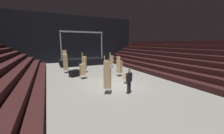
{
  "coord_description": "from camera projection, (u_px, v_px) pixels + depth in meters",
  "views": [
    {
      "loc": [
        -4.67,
        -9.26,
        3.36
      ],
      "look_at": [
        0.03,
        0.4,
        1.4
      ],
      "focal_mm": 21.37,
      "sensor_mm": 36.0,
      "label": 1
    }
  ],
  "objects": [
    {
      "name": "chair_stack_mid_centre",
      "position": [
        119.0,
        66.0,
        13.39
      ],
      "size": [
        0.58,
        0.58,
        2.05
      ],
      "rotation": [
        0.0,
        0.0,
        5.13
      ],
      "color": "#B2B5BA",
      "rests_on": "ground_plane"
    },
    {
      "name": "chair_stack_rear_right",
      "position": [
        106.0,
        67.0,
        12.67
      ],
      "size": [
        0.58,
        0.58,
        2.14
      ],
      "rotation": [
        0.0,
        0.0,
        4.32
      ],
      "color": "#B2B5BA",
      "rests_on": "ground_plane"
    },
    {
      "name": "man_with_tie",
      "position": [
        129.0,
        80.0,
        8.8
      ],
      "size": [
        0.56,
        0.37,
        1.68
      ],
      "rotation": [
        0.0,
        0.0,
        3.55
      ],
      "color": "black",
      "rests_on": "ground_plane"
    },
    {
      "name": "chair_stack_front_right",
      "position": [
        107.0,
        78.0,
        8.72
      ],
      "size": [
        0.61,
        0.61,
        2.22
      ],
      "rotation": [
        0.0,
        0.0,
        5.72
      ],
      "color": "#B2B5BA",
      "rests_on": "ground_plane"
    },
    {
      "name": "stage_riser",
      "position": [
        82.0,
        61.0,
        20.43
      ],
      "size": [
        6.34,
        2.71,
        4.95
      ],
      "color": "black",
      "rests_on": "ground_plane"
    },
    {
      "name": "chair_stack_mid_right",
      "position": [
        65.0,
        62.0,
        14.78
      ],
      "size": [
        0.45,
        0.45,
        2.56
      ],
      "rotation": [
        0.0,
        0.0,
        3.16
      ],
      "color": "#B2B5BA",
      "rests_on": "ground_plane"
    },
    {
      "name": "ground_plane",
      "position": [
        114.0,
        85.0,
        10.81
      ],
      "size": [
        22.0,
        30.0,
        0.1
      ],
      "primitive_type": "cube",
      "color": "gray"
    },
    {
      "name": "chair_stack_front_left",
      "position": [
        83.0,
        69.0,
        12.43
      ],
      "size": [
        0.48,
        0.48,
        1.88
      ],
      "rotation": [
        0.0,
        0.0,
        1.66
      ],
      "color": "#B2B5BA",
      "rests_on": "ground_plane"
    },
    {
      "name": "bleacher_bank_right",
      "position": [
        174.0,
        57.0,
        14.81
      ],
      "size": [
        6.0,
        24.0,
        3.6
      ],
      "rotation": [
        0.0,
        0.0,
        -1.57
      ],
      "color": "black",
      "rests_on": "ground_plane"
    },
    {
      "name": "chair_stack_mid_left",
      "position": [
        84.0,
        62.0,
        15.11
      ],
      "size": [
        0.6,
        0.6,
        2.31
      ],
      "rotation": [
        0.0,
        0.0,
        4.22
      ],
      "color": "#B2B5BA",
      "rests_on": "ground_plane"
    },
    {
      "name": "loose_chair_near_man",
      "position": [
        126.0,
        77.0,
        11.02
      ],
      "size": [
        0.62,
        0.62,
        0.95
      ],
      "rotation": [
        0.0,
        0.0,
        5.46
      ],
      "color": "#B2B5BA",
      "rests_on": "ground_plane"
    },
    {
      "name": "equipment_road_case",
      "position": [
        74.0,
        73.0,
        13.34
      ],
      "size": [
        1.07,
        0.91,
        0.68
      ],
      "primitive_type": "cube",
      "rotation": [
        0.0,
        0.0,
        0.42
      ],
      "color": "black",
      "rests_on": "ground_plane"
    },
    {
      "name": "arena_end_wall",
      "position": [
        75.0,
        39.0,
        23.35
      ],
      "size": [
        22.0,
        0.3,
        8.0
      ],
      "primitive_type": "cube",
      "color": "black",
      "rests_on": "ground_plane"
    },
    {
      "name": "chair_stack_rear_left",
      "position": [
        111.0,
        60.0,
        18.42
      ],
      "size": [
        0.48,
        0.48,
        2.05
      ],
      "rotation": [
        0.0,
        0.0,
        4.61
      ],
      "color": "#B2B5BA",
      "rests_on": "ground_plane"
    }
  ]
}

